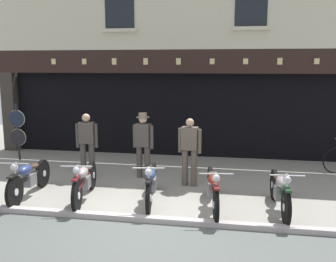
{
  "coord_description": "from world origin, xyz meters",
  "views": [
    {
      "loc": [
        1.7,
        -6.43,
        2.88
      ],
      "look_at": [
        0.09,
        2.72,
        1.24
      ],
      "focal_mm": 40.88,
      "sensor_mm": 36.0,
      "label": 1
    }
  ],
  "objects_px": {
    "salesman_left": "(87,142)",
    "tyre_sign_pole": "(18,129)",
    "motorcycle_left": "(29,178)",
    "motorcycle_right": "(280,191)",
    "motorcycle_center": "(151,182)",
    "advert_board_near": "(239,106)",
    "shopkeeper_center": "(143,142)",
    "motorcycle_center_right": "(213,188)",
    "salesman_right": "(190,149)",
    "advert_board_far": "(278,105)",
    "motorcycle_center_left": "(85,180)"
  },
  "relations": [
    {
      "from": "salesman_left",
      "to": "advert_board_far",
      "type": "distance_m",
      "value": 5.75
    },
    {
      "from": "motorcycle_center_left",
      "to": "motorcycle_center_right",
      "type": "distance_m",
      "value": 2.73
    },
    {
      "from": "motorcycle_center_right",
      "to": "motorcycle_right",
      "type": "height_order",
      "value": "motorcycle_right"
    },
    {
      "from": "motorcycle_center",
      "to": "motorcycle_center_right",
      "type": "height_order",
      "value": "motorcycle_center_right"
    },
    {
      "from": "salesman_right",
      "to": "advert_board_far",
      "type": "bearing_deg",
      "value": -119.36
    },
    {
      "from": "shopkeeper_center",
      "to": "advert_board_far",
      "type": "bearing_deg",
      "value": -132.22
    },
    {
      "from": "motorcycle_left",
      "to": "advert_board_far",
      "type": "xyz_separation_m",
      "value": [
        5.67,
        4.44,
        1.23
      ]
    },
    {
      "from": "motorcycle_center_left",
      "to": "salesman_right",
      "type": "distance_m",
      "value": 2.54
    },
    {
      "from": "motorcycle_left",
      "to": "advert_board_near",
      "type": "distance_m",
      "value": 6.43
    },
    {
      "from": "shopkeeper_center",
      "to": "tyre_sign_pole",
      "type": "relative_size",
      "value": 0.98
    },
    {
      "from": "motorcycle_center_right",
      "to": "salesman_right",
      "type": "bearing_deg",
      "value": -73.34
    },
    {
      "from": "motorcycle_center_left",
      "to": "advert_board_far",
      "type": "height_order",
      "value": "advert_board_far"
    },
    {
      "from": "advert_board_near",
      "to": "motorcycle_left",
      "type": "bearing_deg",
      "value": -135.32
    },
    {
      "from": "shopkeeper_center",
      "to": "salesman_right",
      "type": "xyz_separation_m",
      "value": [
        1.23,
        -0.43,
        -0.03
      ]
    },
    {
      "from": "salesman_left",
      "to": "advert_board_near",
      "type": "distance_m",
      "value": 4.76
    },
    {
      "from": "shopkeeper_center",
      "to": "motorcycle_center_right",
      "type": "bearing_deg",
      "value": 146.94
    },
    {
      "from": "advert_board_far",
      "to": "motorcycle_right",
      "type": "bearing_deg",
      "value": -94.64
    },
    {
      "from": "motorcycle_center",
      "to": "motorcycle_left",
      "type": "bearing_deg",
      "value": -5.02
    },
    {
      "from": "motorcycle_center_left",
      "to": "advert_board_far",
      "type": "bearing_deg",
      "value": -144.08
    },
    {
      "from": "tyre_sign_pole",
      "to": "motorcycle_center_right",
      "type": "bearing_deg",
      "value": -26.26
    },
    {
      "from": "advert_board_near",
      "to": "motorcycle_center_right",
      "type": "bearing_deg",
      "value": -96.31
    },
    {
      "from": "motorcycle_left",
      "to": "tyre_sign_pole",
      "type": "xyz_separation_m",
      "value": [
        -2.03,
        2.97,
        0.53
      ]
    },
    {
      "from": "motorcycle_center_right",
      "to": "salesman_left",
      "type": "distance_m",
      "value": 3.75
    },
    {
      "from": "motorcycle_left",
      "to": "salesman_left",
      "type": "distance_m",
      "value": 1.87
    },
    {
      "from": "salesman_right",
      "to": "motorcycle_center_right",
      "type": "bearing_deg",
      "value": 122.29
    },
    {
      "from": "motorcycle_right",
      "to": "advert_board_near",
      "type": "height_order",
      "value": "advert_board_near"
    },
    {
      "from": "motorcycle_center_right",
      "to": "motorcycle_center_left",
      "type": "bearing_deg",
      "value": -8.78
    },
    {
      "from": "motorcycle_right",
      "to": "advert_board_far",
      "type": "distance_m",
      "value": 4.56
    },
    {
      "from": "tyre_sign_pole",
      "to": "motorcycle_center_left",
      "type": "bearing_deg",
      "value": -41.69
    },
    {
      "from": "motorcycle_left",
      "to": "motorcycle_center",
      "type": "relative_size",
      "value": 0.98
    },
    {
      "from": "motorcycle_right",
      "to": "salesman_left",
      "type": "xyz_separation_m",
      "value": [
        -4.63,
        1.61,
        0.48
      ]
    },
    {
      "from": "motorcycle_left",
      "to": "salesman_right",
      "type": "bearing_deg",
      "value": -161.76
    },
    {
      "from": "motorcycle_left",
      "to": "motorcycle_right",
      "type": "relative_size",
      "value": 1.01
    },
    {
      "from": "motorcycle_center_right",
      "to": "shopkeeper_center",
      "type": "relative_size",
      "value": 1.24
    },
    {
      "from": "shopkeeper_center",
      "to": "tyre_sign_pole",
      "type": "bearing_deg",
      "value": -4.44
    },
    {
      "from": "motorcycle_right",
      "to": "salesman_left",
      "type": "height_order",
      "value": "salesman_left"
    },
    {
      "from": "salesman_left",
      "to": "salesman_right",
      "type": "relative_size",
      "value": 1.01
    },
    {
      "from": "salesman_right",
      "to": "tyre_sign_pole",
      "type": "bearing_deg",
      "value": -8.74
    },
    {
      "from": "motorcycle_center",
      "to": "advert_board_near",
      "type": "height_order",
      "value": "advert_board_near"
    },
    {
      "from": "motorcycle_left",
      "to": "motorcycle_center_left",
      "type": "height_order",
      "value": "motorcycle_left"
    },
    {
      "from": "motorcycle_left",
      "to": "salesman_right",
      "type": "relative_size",
      "value": 1.23
    },
    {
      "from": "motorcycle_center",
      "to": "shopkeeper_center",
      "type": "xyz_separation_m",
      "value": [
        -0.57,
        1.66,
        0.5
      ]
    },
    {
      "from": "tyre_sign_pole",
      "to": "advert_board_far",
      "type": "bearing_deg",
      "value": 10.88
    },
    {
      "from": "salesman_left",
      "to": "tyre_sign_pole",
      "type": "relative_size",
      "value": 0.96
    },
    {
      "from": "motorcycle_center_left",
      "to": "tyre_sign_pole",
      "type": "bearing_deg",
      "value": -50.91
    },
    {
      "from": "motorcycle_center",
      "to": "salesman_left",
      "type": "relative_size",
      "value": 1.25
    },
    {
      "from": "advert_board_far",
      "to": "shopkeeper_center",
      "type": "bearing_deg",
      "value": -143.32
    },
    {
      "from": "tyre_sign_pole",
      "to": "advert_board_far",
      "type": "height_order",
      "value": "advert_board_far"
    },
    {
      "from": "motorcycle_center_left",
      "to": "salesman_right",
      "type": "bearing_deg",
      "value": -156.25
    },
    {
      "from": "motorcycle_left",
      "to": "shopkeeper_center",
      "type": "bearing_deg",
      "value": -143.77
    }
  ]
}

